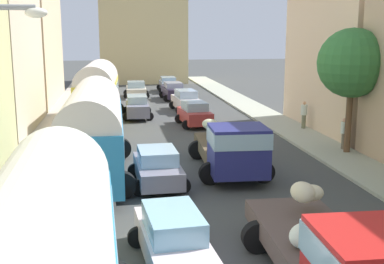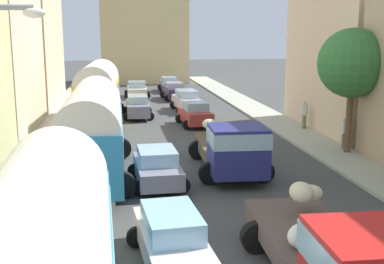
% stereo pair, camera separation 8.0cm
% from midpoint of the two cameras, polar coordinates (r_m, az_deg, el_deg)
% --- Properties ---
extents(ground_plane, '(154.00, 154.00, 0.00)m').
position_cam_midpoint_polar(ground_plane, '(31.15, -2.07, 0.22)').
color(ground_plane, '#434443').
extents(sidewalk_left, '(2.50, 70.00, 0.14)m').
position_cam_midpoint_polar(sidewalk_left, '(31.16, -15.43, -0.06)').
color(sidewalk_left, '#B3A999').
rests_on(sidewalk_left, ground).
extents(sidewalk_right, '(2.50, 70.00, 0.14)m').
position_cam_midpoint_polar(sidewalk_right, '(32.76, 10.63, 0.71)').
color(sidewalk_right, '#ACAF9A').
rests_on(sidewalk_right, ground).
extents(building_left_3, '(5.83, 13.34, 10.26)m').
position_cam_midpoint_polar(building_left_3, '(45.13, -19.09, 9.67)').
color(building_left_3, beige).
rests_on(building_left_3, ground).
extents(building_right_2, '(6.51, 10.45, 9.32)m').
position_cam_midpoint_polar(building_right_2, '(32.56, 18.88, 8.43)').
color(building_right_2, beige).
rests_on(building_right_2, ground).
extents(distant_church, '(10.12, 6.97, 18.77)m').
position_cam_midpoint_polar(distant_church, '(60.77, -5.52, 11.50)').
color(distant_church, tan).
rests_on(distant_church, ground).
extents(parked_bus_1, '(3.30, 9.55, 3.91)m').
position_cam_midpoint_polar(parked_bus_1, '(21.18, -11.18, 0.54)').
color(parked_bus_1, '#2A81BC').
rests_on(parked_bus_1, ground).
extents(parked_bus_2, '(3.56, 8.40, 4.07)m').
position_cam_midpoint_polar(parked_bus_2, '(33.91, -10.64, 4.78)').
color(parked_bus_2, gold).
rests_on(parked_bus_2, ground).
extents(cargo_truck_0, '(3.34, 7.26, 2.43)m').
position_cam_midpoint_polar(cargo_truck_0, '(11.64, 17.22, -13.59)').
color(cargo_truck_0, red).
rests_on(cargo_truck_0, ground).
extents(cargo_truck_1, '(3.30, 6.95, 2.40)m').
position_cam_midpoint_polar(cargo_truck_1, '(21.23, 4.67, -1.73)').
color(cargo_truck_1, navy).
rests_on(cargo_truck_1, ground).
extents(car_0, '(2.38, 3.77, 1.59)m').
position_cam_midpoint_polar(car_0, '(32.39, 0.44, 2.09)').
color(car_0, '#AD332F').
rests_on(car_0, ground).
extents(car_1, '(2.35, 4.47, 1.65)m').
position_cam_midpoint_polar(car_1, '(38.45, -0.56, 3.63)').
color(car_1, silver).
rests_on(car_1, ground).
extents(car_2, '(2.37, 4.25, 1.57)m').
position_cam_midpoint_polar(car_2, '(45.00, -2.01, 4.75)').
color(car_2, '#271E32').
rests_on(car_2, ground).
extents(car_3, '(2.23, 4.30, 1.50)m').
position_cam_midpoint_polar(car_3, '(51.05, -2.60, 5.51)').
color(car_3, gray).
rests_on(car_3, ground).
extents(car_4, '(2.34, 4.45, 1.52)m').
position_cam_midpoint_polar(car_4, '(13.33, -2.16, -12.14)').
color(car_4, silver).
rests_on(car_4, ground).
extents(car_5, '(2.34, 3.92, 1.50)m').
position_cam_midpoint_polar(car_5, '(19.99, -3.90, -4.03)').
color(car_5, gray).
rests_on(car_5, ground).
extents(car_6, '(2.18, 4.37, 1.60)m').
position_cam_midpoint_polar(car_6, '(35.75, -6.18, 2.94)').
color(car_6, slate).
rests_on(car_6, ground).
extents(car_7, '(2.40, 3.81, 1.49)m').
position_cam_midpoint_polar(car_7, '(46.79, -6.29, 4.89)').
color(car_7, beige).
rests_on(car_7, ground).
extents(pedestrian_0, '(0.45, 0.45, 1.83)m').
position_cam_midpoint_polar(pedestrian_0, '(31.64, 12.86, 2.02)').
color(pedestrian_0, '#6B6B50').
rests_on(pedestrian_0, ground).
extents(pedestrian_3, '(0.45, 0.45, 1.76)m').
position_cam_midpoint_polar(pedestrian_3, '(26.56, 17.16, -0.06)').
color(pedestrian_3, '#6A6150').
rests_on(pedestrian_3, ground).
extents(roadside_tree_2, '(3.39, 3.39, 6.27)m').
position_cam_midpoint_polar(roadside_tree_2, '(25.54, 18.02, 7.49)').
color(roadside_tree_2, brown).
rests_on(roadside_tree_2, ground).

